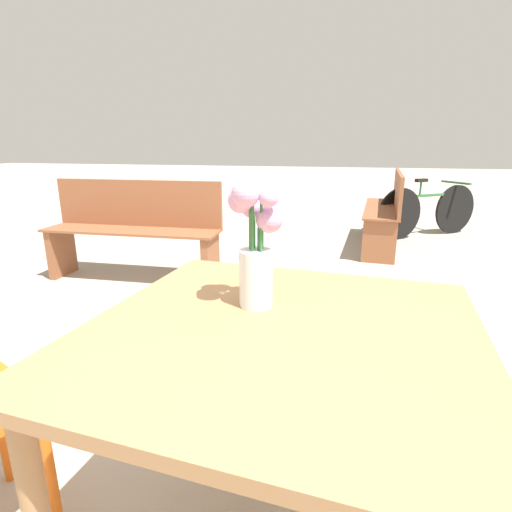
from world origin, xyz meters
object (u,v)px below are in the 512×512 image
bench_far (388,207)px  flower_vase (255,245)px  bench_near (135,227)px  table_front (281,365)px  bicycle (428,210)px

bench_far → flower_vase: bearing=-99.9°
bench_near → flower_vase: bearing=-53.4°
table_front → bench_far: bench_far is taller
bench_near → bicycle: bench_near is taller
bicycle → bench_near: bearing=-140.0°
flower_vase → bench_near: size_ratio=0.22×
table_front → bench_far: bearing=81.6°
bench_far → table_front: bearing=-98.4°
flower_vase → bench_near: bearing=126.6°
table_front → flower_vase: (-0.09, 0.11, 0.26)m
table_front → bench_far: (0.57, 3.89, -0.18)m
table_front → flower_vase: size_ratio=2.94×
bench_near → bicycle: 3.63m
table_front → bench_far: size_ratio=0.60×
bench_far → bicycle: size_ratio=1.25×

